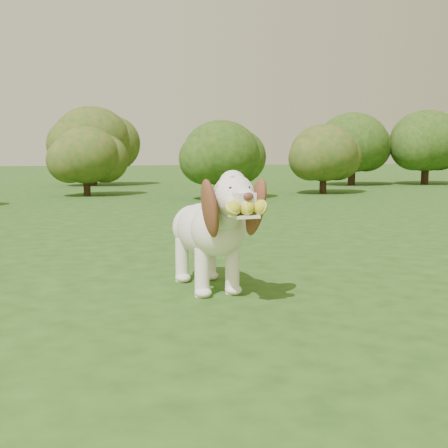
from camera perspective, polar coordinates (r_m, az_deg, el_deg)
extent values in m
plane|color=#204112|center=(3.44, 6.39, -8.01)|extent=(80.00, 80.00, 0.00)
ellipsoid|color=white|center=(3.76, -1.90, -0.60)|extent=(0.40, 0.70, 0.36)
ellipsoid|color=white|center=(3.51, -0.58, -0.47)|extent=(0.38, 0.38, 0.35)
ellipsoid|color=white|center=(3.98, -2.98, -0.31)|extent=(0.34, 0.34, 0.32)
cylinder|color=white|center=(3.38, 0.18, 0.80)|extent=(0.21, 0.29, 0.27)
sphere|color=white|center=(3.24, 1.01, 2.90)|extent=(0.27, 0.27, 0.25)
sphere|color=white|center=(3.25, 0.88, 4.10)|extent=(0.17, 0.17, 0.16)
cube|color=white|center=(3.11, 1.94, 2.63)|extent=(0.11, 0.15, 0.07)
ellipsoid|color=#592D28|center=(3.04, 2.49, 2.81)|extent=(0.06, 0.04, 0.05)
cube|color=white|center=(3.11, 2.04, 0.81)|extent=(0.15, 0.16, 0.02)
ellipsoid|color=brown|center=(3.21, -1.45, 1.57)|extent=(0.15, 0.24, 0.38)
ellipsoid|color=brown|center=(3.31, 3.26, 1.73)|extent=(0.15, 0.23, 0.38)
cylinder|color=white|center=(4.11, -3.58, 0.50)|extent=(0.08, 0.18, 0.14)
cylinder|color=white|center=(3.55, -2.26, -4.94)|extent=(0.10, 0.10, 0.31)
cylinder|color=white|center=(3.61, 0.85, -4.71)|extent=(0.10, 0.10, 0.31)
cylinder|color=white|center=(3.97, -4.28, -3.65)|extent=(0.10, 0.10, 0.31)
cylinder|color=white|center=(4.03, -1.47, -3.47)|extent=(0.10, 0.10, 0.31)
sphere|color=gold|center=(3.03, 0.94, 1.62)|extent=(0.09, 0.09, 0.08)
sphere|color=gold|center=(3.06, 2.34, 1.67)|extent=(0.09, 0.09, 0.08)
sphere|color=gold|center=(3.10, 3.70, 1.72)|extent=(0.09, 0.09, 0.08)
cylinder|color=#382314|center=(16.17, -13.16, 5.06)|extent=(0.22, 0.22, 0.71)
ellipsoid|color=#1D3E13|center=(16.17, -13.26, 8.40)|extent=(2.12, 2.12, 1.80)
cylinder|color=#382314|center=(16.41, 12.84, 5.01)|extent=(0.20, 0.20, 0.66)
ellipsoid|color=#1D3E13|center=(16.40, 12.93, 8.07)|extent=(1.97, 1.97, 1.68)
cylinder|color=#382314|center=(12.30, -13.75, 3.89)|extent=(0.15, 0.15, 0.47)
ellipsoid|color=#1D3E13|center=(12.28, -13.84, 6.81)|extent=(1.41, 1.41, 1.20)
cylinder|color=#382314|center=(12.84, 10.03, 4.17)|extent=(0.15, 0.15, 0.50)
ellipsoid|color=#1D3E13|center=(12.82, 10.09, 7.14)|extent=(1.49, 1.49, 1.27)
cylinder|color=#382314|center=(17.42, 19.74, 4.94)|extent=(0.21, 0.21, 0.69)
ellipsoid|color=#1D3E13|center=(17.42, 19.87, 7.97)|extent=(2.07, 2.07, 1.76)
cylinder|color=#382314|center=(11.07, -0.29, 3.81)|extent=(0.15, 0.15, 0.50)
ellipsoid|color=#1D3E13|center=(11.05, -0.29, 7.25)|extent=(1.49, 1.49, 1.27)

